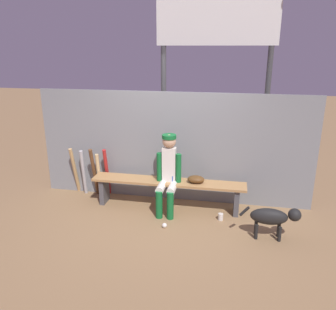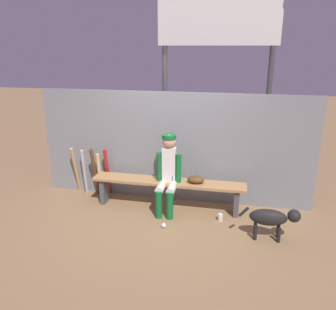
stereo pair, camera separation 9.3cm
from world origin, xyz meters
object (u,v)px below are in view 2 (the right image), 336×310
at_px(cup_on_ground, 220,217).
at_px(cup_on_bench, 173,179).
at_px(dog, 272,218).
at_px(scoreboard, 221,48).
at_px(bat_wood_tan, 76,170).
at_px(bat_wood_natural, 100,175).
at_px(bat_aluminum_red, 108,172).
at_px(baseball, 164,225).
at_px(dugout_bench, 168,187).
at_px(bat_aluminum_silver, 85,172).
at_px(baseball_glove, 196,179).
at_px(bat_wood_dark, 95,172).
at_px(player_seated, 168,171).

xyz_separation_m(cup_on_ground, cup_on_bench, (-0.82, 0.25, 0.49)).
xyz_separation_m(cup_on_bench, dog, (1.55, -0.65, -0.21)).
bearing_deg(scoreboard, bat_wood_tan, -157.08).
bearing_deg(cup_on_ground, bat_wood_natural, 167.79).
xyz_separation_m(bat_aluminum_red, bat_wood_natural, (-0.13, -0.07, -0.05)).
bearing_deg(dog, baseball, -179.85).
distance_m(dugout_bench, bat_wood_natural, 1.33).
relative_size(bat_aluminum_red, bat_aluminum_silver, 1.07).
xyz_separation_m(baseball_glove, dog, (1.17, -0.67, -0.22)).
height_order(bat_wood_tan, cup_on_ground, bat_wood_tan).
bearing_deg(bat_wood_dark, bat_wood_natural, -2.40).
relative_size(baseball_glove, cup_on_bench, 2.55).
bearing_deg(cup_on_ground, baseball_glove, 147.91).
bearing_deg(dog, bat_wood_dark, 163.80).
relative_size(bat_aluminum_red, scoreboard, 0.25).
bearing_deg(baseball_glove, bat_wood_dark, 173.61).
height_order(bat_aluminum_red, cup_on_bench, bat_aluminum_red).
bearing_deg(bat_wood_tan, cup_on_bench, -9.19).
height_order(dugout_bench, scoreboard, scoreboard).
height_order(player_seated, bat_wood_natural, player_seated).
xyz_separation_m(bat_wood_natural, scoreboard, (2.00, 1.13, 2.19)).
xyz_separation_m(bat_wood_dark, bat_aluminum_silver, (-0.23, 0.04, -0.03)).
bearing_deg(player_seated, bat_wood_tan, 167.96).
height_order(dugout_bench, cup_on_bench, cup_on_bench).
bearing_deg(cup_on_ground, bat_wood_dark, 168.15).
distance_m(bat_wood_dark, baseball, 1.77).
xyz_separation_m(bat_wood_dark, scoreboard, (2.09, 1.13, 2.14)).
xyz_separation_m(bat_wood_natural, bat_wood_dark, (-0.09, 0.00, 0.05)).
relative_size(bat_aluminum_silver, scoreboard, 0.24).
relative_size(player_seated, cup_on_ground, 11.69).
bearing_deg(bat_aluminum_red, baseball, -37.16).
bearing_deg(bat_aluminum_silver, dugout_bench, -8.67).
distance_m(bat_aluminum_silver, scoreboard, 3.35).
distance_m(bat_wood_natural, scoreboard, 3.18).
distance_m(dugout_bench, cup_on_ground, 1.00).
relative_size(player_seated, bat_aluminum_red, 1.39).
bearing_deg(baseball, scoreboard, 73.11).
relative_size(dugout_bench, dog, 3.06).
distance_m(bat_wood_dark, scoreboard, 3.19).
bearing_deg(bat_aluminum_red, player_seated, -17.80).
height_order(dugout_bench, baseball, dugout_bench).
relative_size(baseball_glove, bat_wood_dark, 0.30).
bearing_deg(dog, cup_on_ground, 151.51).
bearing_deg(bat_wood_dark, cup_on_ground, -11.85).
height_order(dugout_bench, bat_wood_tan, bat_wood_tan).
height_order(bat_wood_natural, bat_wood_tan, bat_wood_tan).
height_order(dugout_bench, cup_on_ground, dugout_bench).
distance_m(bat_aluminum_red, bat_wood_dark, 0.23).
bearing_deg(bat_aluminum_silver, bat_wood_tan, 169.82).
distance_m(baseball_glove, baseball, 0.94).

